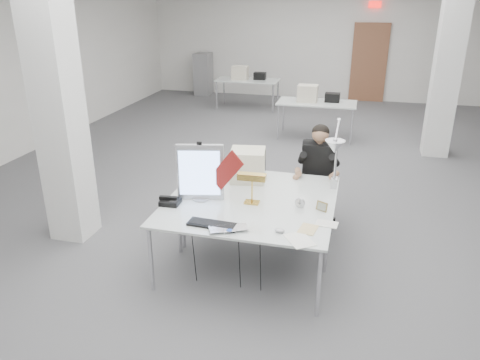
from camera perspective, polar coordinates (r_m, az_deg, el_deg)
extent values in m
cube|color=#515153|center=(7.28, 5.03, -1.39)|extent=(10.00, 14.00, 0.02)
cube|color=silver|center=(13.71, 10.48, 16.36)|extent=(10.00, 0.02, 3.20)
cube|color=white|center=(5.83, -21.22, 7.95)|extent=(0.45, 0.45, 3.20)
cube|color=white|center=(9.30, 23.92, 12.35)|extent=(0.45, 0.45, 3.20)
cube|color=brown|center=(13.66, 15.45, 13.61)|extent=(0.95, 0.08, 2.10)
cube|color=red|center=(13.50, 16.13, 19.87)|extent=(0.32, 0.06, 0.16)
cube|color=silver|center=(4.74, 0.15, -4.68)|extent=(1.80, 0.90, 0.02)
cube|color=silver|center=(5.53, 2.46, -0.61)|extent=(1.80, 0.90, 0.02)
cube|color=silver|center=(9.87, 9.35, 9.28)|extent=(1.60, 0.80, 0.02)
cube|color=silver|center=(12.32, 0.94, 12.08)|extent=(1.60, 0.80, 0.02)
cube|color=gray|center=(14.19, -4.50, 12.75)|extent=(0.45, 0.55, 1.20)
cube|color=#B7B8BC|center=(5.03, -4.86, 0.94)|extent=(0.50, 0.16, 0.62)
cube|color=maroon|center=(4.89, -1.67, 1.16)|extent=(0.42, 0.18, 0.48)
cube|color=black|center=(4.57, -3.34, -5.43)|extent=(0.50, 0.19, 0.02)
imported|color=silver|center=(4.43, -1.30, -6.32)|extent=(0.44, 0.37, 0.03)
ellipsoid|color=#A9A9AE|center=(4.45, 4.86, -6.16)|extent=(0.10, 0.06, 0.04)
cube|color=black|center=(5.05, -8.50, -2.65)|extent=(0.21, 0.19, 0.05)
cube|color=#A99049|center=(5.14, -5.74, -1.79)|extent=(0.13, 0.06, 0.10)
cube|color=#9C8243|center=(4.92, 9.95, -3.18)|extent=(0.13, 0.09, 0.10)
cylinder|color=silver|center=(4.96, 7.33, -2.76)|extent=(0.11, 0.07, 0.11)
cube|color=white|center=(4.35, 7.26, -7.25)|extent=(0.33, 0.36, 0.01)
cube|color=#E0C585|center=(4.54, 8.28, -5.95)|extent=(0.20, 0.25, 0.01)
cube|color=white|center=(4.67, 10.54, -5.28)|extent=(0.23, 0.17, 0.01)
cube|color=beige|center=(5.58, 0.96, 1.83)|extent=(0.46, 0.44, 0.38)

